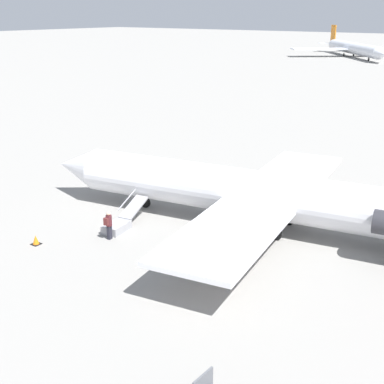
{
  "coord_description": "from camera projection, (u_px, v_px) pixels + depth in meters",
  "views": [
    {
      "loc": [
        -15.73,
        27.18,
        12.9
      ],
      "look_at": [
        3.24,
        1.48,
        2.0
      ],
      "focal_mm": 50.0,
      "sensor_mm": 36.0,
      "label": 1
    }
  ],
  "objects": [
    {
      "name": "ground_plane",
      "position": [
        247.0,
        226.0,
        33.7
      ],
      "size": [
        600.0,
        600.0,
        0.0
      ],
      "primitive_type": "plane",
      "color": "gray"
    },
    {
      "name": "airplane_main",
      "position": [
        264.0,
        194.0,
        32.56
      ],
      "size": [
        29.93,
        22.66,
        7.54
      ],
      "rotation": [
        0.0,
        0.0,
        0.17
      ],
      "color": "silver",
      "rests_on": "ground"
    },
    {
      "name": "airplane_far_right",
      "position": [
        353.0,
        48.0,
        154.5
      ],
      "size": [
        32.71,
        37.73,
        8.45
      ],
      "rotation": [
        0.0,
        0.0,
        2.26
      ],
      "color": "silver",
      "rests_on": "ground"
    },
    {
      "name": "boarding_stairs",
      "position": [
        120.0,
        223.0,
        33.12
      ],
      "size": [
        1.71,
        4.13,
        1.82
      ],
      "rotation": [
        0.0,
        0.0,
        -1.4
      ],
      "color": "#99999E",
      "rests_on": "ground"
    },
    {
      "name": "passenger",
      "position": [
        109.0,
        223.0,
        31.41
      ],
      "size": [
        0.38,
        0.56,
        1.74
      ],
      "rotation": [
        0.0,
        0.0,
        -1.4
      ],
      "color": "#23232D",
      "rests_on": "ground"
    },
    {
      "name": "traffic_cone_near_stairs",
      "position": [
        36.0,
        240.0,
        30.96
      ],
      "size": [
        0.51,
        0.51,
        0.56
      ],
      "color": "black",
      "rests_on": "ground"
    }
  ]
}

